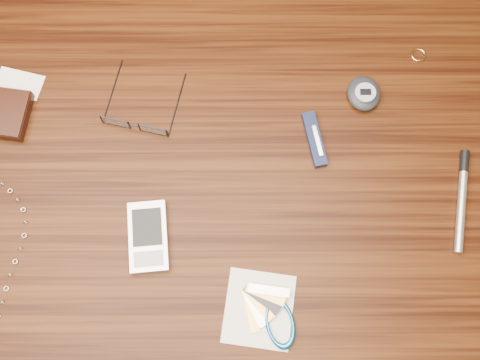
# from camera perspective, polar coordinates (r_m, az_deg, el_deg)

# --- Properties ---
(ground) EXTENTS (3.80, 3.80, 0.00)m
(ground) POSITION_cam_1_polar(r_m,az_deg,el_deg) (1.63, -1.76, -8.41)
(ground) COLOR #472814
(ground) RESTS_ON ground
(desk) EXTENTS (1.00, 0.70, 0.75)m
(desk) POSITION_cam_1_polar(r_m,az_deg,el_deg) (1.00, -2.85, -2.98)
(desk) COLOR #341808
(desk) RESTS_ON ground
(eyeglasses) EXTENTS (0.13, 0.13, 0.02)m
(eyeglasses) POSITION_cam_1_polar(r_m,az_deg,el_deg) (0.94, -9.87, 5.39)
(eyeglasses) COLOR black
(eyeglasses) RESTS_ON desk
(gold_ring) EXTENTS (0.03, 0.03, 0.00)m
(gold_ring) POSITION_cam_1_polar(r_m,az_deg,el_deg) (1.03, 16.54, 11.30)
(gold_ring) COLOR #E8AD62
(gold_ring) RESTS_ON desk
(pda_phone) EXTENTS (0.06, 0.11, 0.02)m
(pda_phone) POSITION_cam_1_polar(r_m,az_deg,el_deg) (0.89, -8.70, -5.33)
(pda_phone) COLOR #AAAAAF
(pda_phone) RESTS_ON desk
(pedometer) EXTENTS (0.05, 0.06, 0.02)m
(pedometer) POSITION_cam_1_polar(r_m,az_deg,el_deg) (0.96, 11.66, 8.04)
(pedometer) COLOR #1F2329
(pedometer) RESTS_ON desk
(notepad_keys) EXTENTS (0.12, 0.12, 0.01)m
(notepad_keys) POSITION_cam_1_polar(r_m,az_deg,el_deg) (0.87, 2.80, -12.61)
(notepad_keys) COLOR white
(notepad_keys) RESTS_ON desk
(pocket_knife) EXTENTS (0.04, 0.09, 0.01)m
(pocket_knife) POSITION_cam_1_polar(r_m,az_deg,el_deg) (0.93, 7.08, 3.85)
(pocket_knife) COLOR #131F3A
(pocket_knife) RESTS_ON desk
(silver_pen) EXTENTS (0.04, 0.16, 0.01)m
(silver_pen) POSITION_cam_1_polar(r_m,az_deg,el_deg) (0.95, 20.33, -1.13)
(silver_pen) COLOR silver
(silver_pen) RESTS_ON desk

